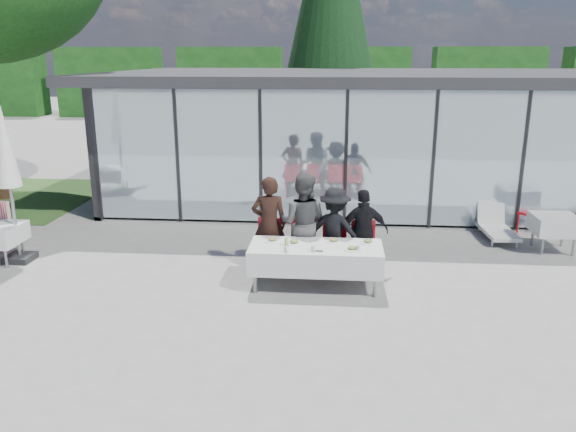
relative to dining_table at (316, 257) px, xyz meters
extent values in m
plane|color=gray|center=(-0.50, -0.44, -0.54)|extent=(90.00, 90.00, 0.00)
cube|color=gray|center=(1.50, 7.56, -0.49)|extent=(14.00, 8.00, 0.10)
cube|color=black|center=(1.50, 11.46, 1.06)|extent=(14.00, 0.20, 3.20)
cube|color=black|center=(-5.40, 7.56, 1.06)|extent=(0.20, 8.00, 3.20)
cube|color=silver|center=(1.50, 3.59, 1.06)|extent=(13.60, 0.06, 3.10)
cube|color=#2D2D30|center=(1.50, 7.16, 2.78)|extent=(14.80, 8.80, 0.24)
cube|color=#262628|center=(-5.30, 3.59, 1.06)|extent=(0.08, 0.10, 3.10)
cube|color=#262628|center=(-3.35, 3.59, 1.06)|extent=(0.08, 0.10, 3.10)
cube|color=#262628|center=(-1.41, 3.59, 1.06)|extent=(0.08, 0.10, 3.10)
cube|color=#262628|center=(0.53, 3.59, 1.06)|extent=(0.08, 0.10, 3.10)
cube|color=#262628|center=(2.48, 3.59, 1.06)|extent=(0.08, 0.10, 3.10)
cube|color=#262628|center=(4.42, 3.59, 1.06)|extent=(0.08, 0.10, 3.10)
cube|color=red|center=(-1.00, 6.06, -0.09)|extent=(0.45, 0.45, 0.90)
cube|color=red|center=(0.50, 6.56, -0.09)|extent=(0.45, 0.45, 0.90)
cube|color=red|center=(3.00, 6.06, -0.09)|extent=(0.45, 0.45, 0.90)
cube|color=red|center=(5.00, 6.76, -0.09)|extent=(0.45, 0.45, 0.90)
cube|color=#133E14|center=(-14.50, 27.56, 1.66)|extent=(6.50, 2.00, 4.40)
cube|color=#133E14|center=(-6.50, 27.56, 1.66)|extent=(6.50, 2.00, 4.40)
cube|color=#133E14|center=(1.50, 27.56, 1.66)|extent=(6.50, 2.00, 4.40)
cube|color=#133E14|center=(9.50, 27.56, 1.66)|extent=(6.50, 2.00, 4.40)
cube|color=silver|center=(0.00, 0.00, 0.00)|extent=(2.26, 0.96, 0.42)
cylinder|color=gray|center=(-1.00, -0.35, -0.18)|extent=(0.06, 0.06, 0.71)
cylinder|color=gray|center=(1.00, -0.35, -0.18)|extent=(0.06, 0.06, 0.71)
cylinder|color=gray|center=(-1.00, 0.35, -0.18)|extent=(0.06, 0.06, 0.71)
cylinder|color=gray|center=(1.00, 0.35, -0.18)|extent=(0.06, 0.06, 0.71)
imported|color=black|center=(-0.89, 0.75, 0.35)|extent=(0.72, 0.72, 1.78)
cube|color=red|center=(-0.89, 0.66, -0.09)|extent=(0.44, 0.44, 0.05)
cube|color=red|center=(-0.89, 0.86, 0.16)|extent=(0.44, 0.04, 0.55)
cylinder|color=red|center=(-1.07, 0.48, -0.32)|extent=(0.04, 0.04, 0.43)
cylinder|color=red|center=(-0.71, 0.48, -0.32)|extent=(0.04, 0.04, 0.43)
cylinder|color=red|center=(-1.07, 0.84, -0.32)|extent=(0.04, 0.04, 0.43)
cylinder|color=red|center=(-0.71, 0.84, -0.32)|extent=(0.04, 0.04, 0.43)
imported|color=#4F4F4F|center=(-0.27, 0.75, 0.39)|extent=(1.05, 1.05, 1.85)
cube|color=red|center=(-0.27, 0.66, -0.09)|extent=(0.44, 0.44, 0.05)
cube|color=red|center=(-0.27, 0.86, 0.16)|extent=(0.44, 0.04, 0.55)
cylinder|color=red|center=(-0.45, 0.48, -0.32)|extent=(0.04, 0.04, 0.43)
cylinder|color=red|center=(-0.09, 0.48, -0.32)|extent=(0.04, 0.04, 0.43)
cylinder|color=red|center=(-0.45, 0.84, -0.32)|extent=(0.04, 0.04, 0.43)
cylinder|color=red|center=(-0.09, 0.84, -0.32)|extent=(0.04, 0.04, 0.43)
imported|color=black|center=(0.31, 0.75, 0.26)|extent=(1.28, 1.28, 1.59)
cube|color=red|center=(0.31, 0.66, -0.09)|extent=(0.44, 0.44, 0.05)
cube|color=red|center=(0.31, 0.86, 0.16)|extent=(0.44, 0.04, 0.55)
cylinder|color=red|center=(0.13, 0.48, -0.32)|extent=(0.04, 0.04, 0.43)
cylinder|color=red|center=(0.49, 0.48, -0.32)|extent=(0.04, 0.04, 0.43)
cylinder|color=red|center=(0.13, 0.84, -0.32)|extent=(0.04, 0.04, 0.43)
cylinder|color=red|center=(0.49, 0.84, -0.32)|extent=(0.04, 0.04, 0.43)
imported|color=black|center=(0.84, 0.75, 0.25)|extent=(1.06, 1.06, 1.57)
cube|color=red|center=(0.84, 0.66, -0.09)|extent=(0.44, 0.44, 0.05)
cube|color=red|center=(0.84, 0.86, 0.16)|extent=(0.44, 0.04, 0.55)
cylinder|color=red|center=(0.66, 0.48, -0.32)|extent=(0.04, 0.04, 0.43)
cylinder|color=red|center=(1.02, 0.48, -0.32)|extent=(0.04, 0.04, 0.43)
cylinder|color=red|center=(0.66, 0.84, -0.32)|extent=(0.04, 0.04, 0.43)
cylinder|color=red|center=(1.02, 0.84, -0.32)|extent=(0.04, 0.04, 0.43)
cylinder|color=white|center=(-0.76, 0.17, 0.22)|extent=(0.28, 0.28, 0.01)
ellipsoid|color=#AB8F44|center=(-0.76, 0.17, 0.25)|extent=(0.15, 0.15, 0.05)
cylinder|color=white|center=(-0.38, 0.08, 0.22)|extent=(0.28, 0.28, 0.01)
ellipsoid|color=#406D28|center=(-0.38, 0.08, 0.25)|extent=(0.15, 0.15, 0.05)
cylinder|color=white|center=(0.30, 0.23, 0.22)|extent=(0.28, 0.28, 0.01)
ellipsoid|color=#AB8F44|center=(0.30, 0.23, 0.25)|extent=(0.15, 0.15, 0.05)
cylinder|color=white|center=(0.89, 0.22, 0.22)|extent=(0.28, 0.28, 0.01)
ellipsoid|color=#406D28|center=(0.89, 0.22, 0.25)|extent=(0.15, 0.15, 0.05)
cylinder|color=white|center=(0.61, -0.17, 0.22)|extent=(0.28, 0.28, 0.01)
ellipsoid|color=#406D28|center=(0.61, -0.17, 0.25)|extent=(0.15, 0.15, 0.05)
cylinder|color=#97BB4E|center=(-0.50, -0.07, 0.29)|extent=(0.06, 0.06, 0.15)
cylinder|color=silver|center=(-0.03, -0.29, 0.26)|extent=(0.07, 0.07, 0.10)
cylinder|color=silver|center=(0.71, -0.20, 0.26)|extent=(0.07, 0.07, 0.10)
cylinder|color=silver|center=(-0.48, -0.37, 0.26)|extent=(0.07, 0.07, 0.10)
cube|color=black|center=(0.06, -0.29, 0.22)|extent=(0.14, 0.03, 0.01)
cylinder|color=gray|center=(-5.84, 0.40, -0.18)|extent=(0.05, 0.05, 0.72)
cylinder|color=gray|center=(-5.84, 1.00, -0.18)|extent=(0.05, 0.05, 0.72)
cube|color=silver|center=(4.78, 2.30, 0.02)|extent=(0.86, 0.86, 0.36)
cylinder|color=gray|center=(4.48, 2.00, -0.18)|extent=(0.05, 0.05, 0.72)
cylinder|color=gray|center=(5.08, 2.00, -0.18)|extent=(0.05, 0.05, 0.72)
cylinder|color=gray|center=(4.48, 2.60, -0.18)|extent=(0.05, 0.05, 0.72)
cylinder|color=gray|center=(5.08, 2.60, -0.18)|extent=(0.05, 0.05, 0.72)
cube|color=red|center=(4.62, 3.64, -0.09)|extent=(0.62, 0.62, 0.05)
cube|color=red|center=(4.48, 3.79, 0.16)|extent=(0.35, 0.32, 0.55)
cylinder|color=red|center=(4.44, 3.46, -0.32)|extent=(0.04, 0.04, 0.43)
cylinder|color=red|center=(4.80, 3.46, -0.32)|extent=(0.04, 0.04, 0.43)
cylinder|color=red|center=(4.44, 3.82, -0.32)|extent=(0.04, 0.04, 0.43)
cylinder|color=red|center=(4.80, 3.82, -0.32)|extent=(0.04, 0.04, 0.43)
cylinder|color=red|center=(5.69, 3.48, -0.32)|extent=(0.04, 0.04, 0.43)
cylinder|color=red|center=(5.69, 3.84, -0.32)|extent=(0.04, 0.04, 0.43)
cube|color=black|center=(-5.80, 0.79, -0.48)|extent=(0.50, 0.50, 0.12)
cylinder|color=gray|center=(-5.80, 0.79, 0.81)|extent=(0.06, 0.06, 2.70)
cone|color=white|center=(-5.80, 0.79, 1.71)|extent=(0.44, 0.44, 1.51)
cube|color=red|center=(-6.54, 1.48, -0.49)|extent=(0.30, 0.45, 0.10)
cube|color=silver|center=(3.86, 2.96, -0.36)|extent=(0.68, 1.33, 0.08)
cube|color=silver|center=(3.83, 3.51, -0.09)|extent=(0.61, 0.30, 0.54)
cylinder|color=silver|center=(3.61, 2.41, -0.47)|extent=(0.04, 0.04, 0.14)
cylinder|color=silver|center=(4.11, 2.41, -0.47)|extent=(0.04, 0.04, 0.14)
cylinder|color=silver|center=(3.61, 3.51, -0.47)|extent=(0.04, 0.04, 0.14)
cylinder|color=silver|center=(4.11, 3.51, -0.47)|extent=(0.04, 0.04, 0.14)
cylinder|color=#382316|center=(0.00, 12.56, 0.46)|extent=(0.44, 0.44, 2.00)
cube|color=#385926|center=(-9.00, 5.56, -0.53)|extent=(5.00, 5.00, 0.02)
camera|label=1|loc=(0.29, -9.04, 3.32)|focal=35.00mm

